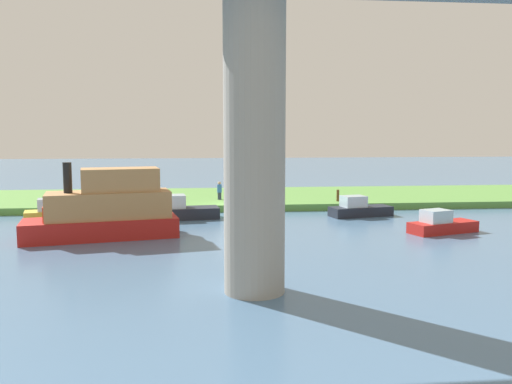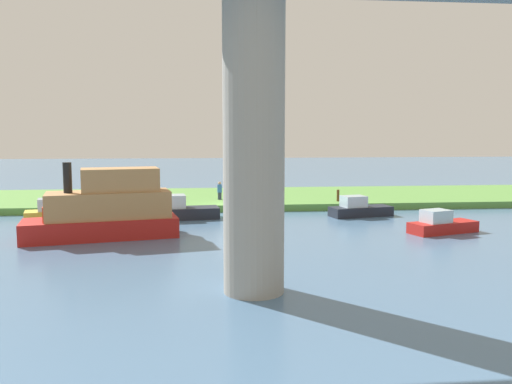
{
  "view_description": "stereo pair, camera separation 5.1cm",
  "coord_description": "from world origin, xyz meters",
  "px_view_note": "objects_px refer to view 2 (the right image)",
  "views": [
    {
      "loc": [
        2.16,
        37.05,
        5.65
      ],
      "look_at": [
        -1.11,
        5.0,
        2.0
      ],
      "focal_mm": 37.07,
      "sensor_mm": 36.0,
      "label": 1
    },
    {
      "loc": [
        2.11,
        37.05,
        5.65
      ],
      "look_at": [
        -1.11,
        5.0,
        2.0
      ],
      "focal_mm": 37.07,
      "sensor_mm": 36.0,
      "label": 2
    }
  ],
  "objects_px": {
    "riverboat_paddlewheel": "(106,210)",
    "houseboat_blue": "(441,224)",
    "person_on_bank": "(220,190)",
    "pontoon_yellow": "(59,213)",
    "mooring_post": "(338,195)",
    "motorboat_red": "(179,210)",
    "bridge_pylon": "(254,142)",
    "skiff_small": "(359,209)"
  },
  "relations": [
    {
      "from": "pontoon_yellow",
      "to": "riverboat_paddlewheel",
      "type": "bearing_deg",
      "value": 124.28
    },
    {
      "from": "houseboat_blue",
      "to": "motorboat_red",
      "type": "bearing_deg",
      "value": -22.96
    },
    {
      "from": "bridge_pylon",
      "to": "mooring_post",
      "type": "distance_m",
      "value": 22.35
    },
    {
      "from": "houseboat_blue",
      "to": "pontoon_yellow",
      "type": "bearing_deg",
      "value": -15.96
    },
    {
      "from": "mooring_post",
      "to": "pontoon_yellow",
      "type": "height_order",
      "value": "pontoon_yellow"
    },
    {
      "from": "riverboat_paddlewheel",
      "to": "houseboat_blue",
      "type": "relative_size",
      "value": 1.97
    },
    {
      "from": "motorboat_red",
      "to": "riverboat_paddlewheel",
      "type": "bearing_deg",
      "value": 57.92
    },
    {
      "from": "skiff_small",
      "to": "riverboat_paddlewheel",
      "type": "bearing_deg",
      "value": 20.09
    },
    {
      "from": "pontoon_yellow",
      "to": "skiff_small",
      "type": "height_order",
      "value": "pontoon_yellow"
    },
    {
      "from": "mooring_post",
      "to": "person_on_bank",
      "type": "bearing_deg",
      "value": -12.34
    },
    {
      "from": "bridge_pylon",
      "to": "skiff_small",
      "type": "height_order",
      "value": "bridge_pylon"
    },
    {
      "from": "houseboat_blue",
      "to": "riverboat_paddlewheel",
      "type": "bearing_deg",
      "value": -1.59
    },
    {
      "from": "person_on_bank",
      "to": "mooring_post",
      "type": "bearing_deg",
      "value": 167.66
    },
    {
      "from": "bridge_pylon",
      "to": "mooring_post",
      "type": "xyz_separation_m",
      "value": [
        -8.3,
        -20.28,
        -4.38
      ]
    },
    {
      "from": "person_on_bank",
      "to": "riverboat_paddlewheel",
      "type": "distance_m",
      "value": 13.38
    },
    {
      "from": "pontoon_yellow",
      "to": "bridge_pylon",
      "type": "bearing_deg",
      "value": 123.83
    },
    {
      "from": "bridge_pylon",
      "to": "houseboat_blue",
      "type": "xyz_separation_m",
      "value": [
        -11.59,
        -9.98,
        -4.84
      ]
    },
    {
      "from": "bridge_pylon",
      "to": "skiff_small",
      "type": "bearing_deg",
      "value": -118.21
    },
    {
      "from": "mooring_post",
      "to": "motorboat_red",
      "type": "bearing_deg",
      "value": 18.88
    },
    {
      "from": "pontoon_yellow",
      "to": "person_on_bank",
      "type": "bearing_deg",
      "value": -151.31
    },
    {
      "from": "skiff_small",
      "to": "motorboat_red",
      "type": "bearing_deg",
      "value": -0.34
    },
    {
      "from": "person_on_bank",
      "to": "pontoon_yellow",
      "type": "xyz_separation_m",
      "value": [
        10.52,
        5.76,
        -0.68
      ]
    },
    {
      "from": "bridge_pylon",
      "to": "skiff_small",
      "type": "xyz_separation_m",
      "value": [
        -8.71,
        -16.23,
        -4.82
      ]
    },
    {
      "from": "person_on_bank",
      "to": "skiff_small",
      "type": "xyz_separation_m",
      "value": [
        -9.22,
        5.98,
        -0.7
      ]
    },
    {
      "from": "riverboat_paddlewheel",
      "to": "houseboat_blue",
      "type": "height_order",
      "value": "riverboat_paddlewheel"
    },
    {
      "from": "person_on_bank",
      "to": "mooring_post",
      "type": "distance_m",
      "value": 9.02
    },
    {
      "from": "motorboat_red",
      "to": "skiff_small",
      "type": "distance_m",
      "value": 12.04
    },
    {
      "from": "motorboat_red",
      "to": "skiff_small",
      "type": "xyz_separation_m",
      "value": [
        -12.04,
        0.07,
        -0.07
      ]
    },
    {
      "from": "motorboat_red",
      "to": "pontoon_yellow",
      "type": "xyz_separation_m",
      "value": [
        7.7,
        -0.15,
        -0.05
      ]
    },
    {
      "from": "person_on_bank",
      "to": "houseboat_blue",
      "type": "bearing_deg",
      "value": 134.7
    },
    {
      "from": "bridge_pylon",
      "to": "pontoon_yellow",
      "type": "distance_m",
      "value": 20.38
    },
    {
      "from": "mooring_post",
      "to": "motorboat_red",
      "type": "relative_size",
      "value": 0.18
    },
    {
      "from": "person_on_bank",
      "to": "pontoon_yellow",
      "type": "bearing_deg",
      "value": 28.69
    },
    {
      "from": "houseboat_blue",
      "to": "motorboat_red",
      "type": "xyz_separation_m",
      "value": [
        14.92,
        -6.32,
        0.09
      ]
    },
    {
      "from": "riverboat_paddlewheel",
      "to": "motorboat_red",
      "type": "xyz_separation_m",
      "value": [
        -3.64,
        -5.81,
        -0.95
      ]
    },
    {
      "from": "mooring_post",
      "to": "houseboat_blue",
      "type": "height_order",
      "value": "mooring_post"
    },
    {
      "from": "mooring_post",
      "to": "skiff_small",
      "type": "relative_size",
      "value": 0.2
    },
    {
      "from": "riverboat_paddlewheel",
      "to": "motorboat_red",
      "type": "height_order",
      "value": "riverboat_paddlewheel"
    },
    {
      "from": "houseboat_blue",
      "to": "motorboat_red",
      "type": "relative_size",
      "value": 0.86
    },
    {
      "from": "houseboat_blue",
      "to": "motorboat_red",
      "type": "height_order",
      "value": "motorboat_red"
    },
    {
      "from": "riverboat_paddlewheel",
      "to": "houseboat_blue",
      "type": "bearing_deg",
      "value": 178.41
    },
    {
      "from": "mooring_post",
      "to": "motorboat_red",
      "type": "xyz_separation_m",
      "value": [
        11.63,
        3.98,
        -0.36
      ]
    }
  ]
}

